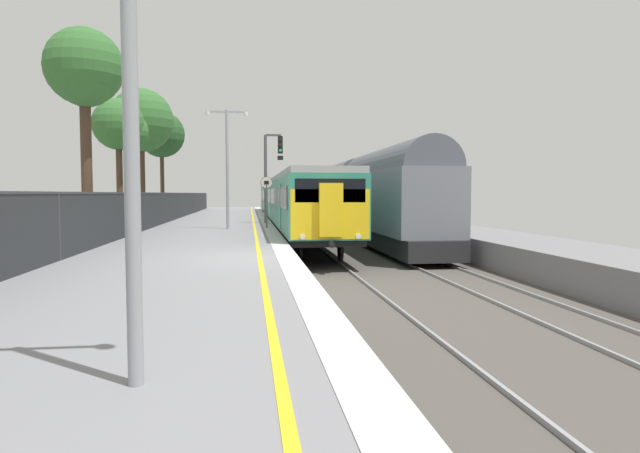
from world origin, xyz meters
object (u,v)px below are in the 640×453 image
at_px(commuter_train_at_platform, 287,200).
at_px(background_tree_left, 85,72).
at_px(signal_gantry, 270,168).
at_px(speed_limit_sign, 267,195).
at_px(freight_train_adjacent_track, 328,194).
at_px(platform_lamp_near, 129,28).
at_px(background_tree_right, 122,127).
at_px(platform_lamp_mid, 227,159).
at_px(background_tree_centre, 162,136).
at_px(background_tree_back, 140,122).

height_order(commuter_train_at_platform, background_tree_left, background_tree_left).
bearing_deg(signal_gantry, speed_limit_sign, -94.67).
xyz_separation_m(commuter_train_at_platform, freight_train_adjacent_track, (4.00, 7.50, 0.38)).
xyz_separation_m(commuter_train_at_platform, signal_gantry, (-1.48, -7.22, 1.94)).
bearing_deg(platform_lamp_near, background_tree_right, 102.47).
relative_size(platform_lamp_mid, background_tree_centre, 0.70).
height_order(platform_lamp_near, background_tree_back, background_tree_back).
height_order(background_tree_centre, background_tree_right, background_tree_centre).
height_order(freight_train_adjacent_track, platform_lamp_mid, platform_lamp_mid).
height_order(platform_lamp_mid, background_tree_centre, background_tree_centre).
relative_size(commuter_train_at_platform, background_tree_back, 4.66).
bearing_deg(commuter_train_at_platform, signal_gantry, -101.57).
height_order(platform_lamp_mid, background_tree_back, background_tree_back).
bearing_deg(background_tree_centre, platform_lamp_mid, -72.49).
relative_size(platform_lamp_near, background_tree_left, 0.65).
xyz_separation_m(freight_train_adjacent_track, background_tree_left, (-13.06, -23.91, 4.82)).
distance_m(commuter_train_at_platform, speed_limit_sign, 11.87).
distance_m(background_tree_left, background_tree_right, 9.88).
bearing_deg(background_tree_right, signal_gantry, -4.20).
xyz_separation_m(background_tree_left, background_tree_right, (-0.79, 9.80, -1.00)).
relative_size(platform_lamp_mid, background_tree_back, 0.63).
bearing_deg(platform_lamp_near, platform_lamp_mid, 90.00).
bearing_deg(freight_train_adjacent_track, commuter_train_at_platform, -118.10).
relative_size(background_tree_left, background_tree_centre, 1.00).
distance_m(speed_limit_sign, background_tree_back, 16.09).
relative_size(speed_limit_sign, background_tree_back, 0.28).
bearing_deg(commuter_train_at_platform, platform_lamp_mid, -106.99).
xyz_separation_m(platform_lamp_mid, background_tree_centre, (-5.77, 18.30, 2.92)).
height_order(platform_lamp_near, background_tree_left, background_tree_left).
bearing_deg(commuter_train_at_platform, platform_lamp_near, -96.24).
distance_m(speed_limit_sign, background_tree_centre, 19.91).
height_order(background_tree_left, background_tree_right, background_tree_left).
bearing_deg(speed_limit_sign, platform_lamp_near, -94.82).
xyz_separation_m(freight_train_adjacent_track, background_tree_centre, (-13.52, -1.45, 4.65)).
distance_m(platform_lamp_near, background_tree_left, 18.87).
bearing_deg(platform_lamp_near, signal_gantry, 85.21).
bearing_deg(speed_limit_sign, commuter_train_at_platform, 81.05).
xyz_separation_m(background_tree_centre, background_tree_back, (-0.74, -5.03, 0.42)).
bearing_deg(background_tree_back, speed_limit_sign, -56.57).
bearing_deg(background_tree_back, background_tree_left, -86.07).
bearing_deg(commuter_train_at_platform, freight_train_adjacent_track, 61.90).
relative_size(commuter_train_at_platform, platform_lamp_mid, 7.40).
height_order(platform_lamp_mid, background_tree_right, background_tree_right).
distance_m(platform_lamp_mid, background_tree_centre, 19.41).
bearing_deg(background_tree_back, platform_lamp_near, -79.52).
height_order(background_tree_right, background_tree_back, background_tree_back).
relative_size(freight_train_adjacent_track, background_tree_left, 6.83).
height_order(signal_gantry, background_tree_back, background_tree_back).
relative_size(freight_train_adjacent_track, background_tree_back, 6.15).
relative_size(freight_train_adjacent_track, speed_limit_sign, 21.92).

